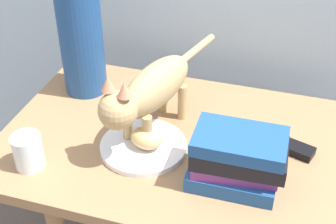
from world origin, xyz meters
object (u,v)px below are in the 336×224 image
at_px(bread_roll, 146,138).
at_px(plate, 143,146).
at_px(green_vase, 81,36).
at_px(tv_remote, 284,144).
at_px(book_stack, 237,159).
at_px(candle_jar, 28,153).
at_px(side_table, 168,161).
at_px(cat, 149,91).

bearing_deg(bread_roll, plate, 151.95).
relative_size(green_vase, tv_remote, 2.26).
relative_size(plate, bread_roll, 2.66).
distance_m(plate, book_stack, 0.25).
bearing_deg(plate, book_stack, -11.21).
bearing_deg(candle_jar, bread_roll, 27.98).
bearing_deg(book_stack, candle_jar, -169.33).
relative_size(side_table, candle_jar, 9.88).
bearing_deg(side_table, book_stack, -29.00).
bearing_deg(plate, green_vase, 139.87).
distance_m(bread_roll, candle_jar, 0.28).
relative_size(book_stack, candle_jar, 2.49).
relative_size(plate, green_vase, 0.63).
bearing_deg(plate, tv_remote, 17.70).
relative_size(side_table, bread_roll, 10.50).
height_order(bread_roll, tv_remote, bread_roll).
bearing_deg(plate, side_table, 52.24).
bearing_deg(side_table, tv_remote, 9.28).
xyz_separation_m(side_table, candle_jar, (-0.28, -0.19, 0.12)).
xyz_separation_m(side_table, plate, (-0.05, -0.06, 0.09)).
distance_m(cat, book_stack, 0.27).
bearing_deg(cat, tv_remote, 7.83).
bearing_deg(green_vase, plate, -40.13).
xyz_separation_m(plate, bread_roll, (0.01, -0.01, 0.03)).
bearing_deg(book_stack, side_table, 151.00).
xyz_separation_m(bread_roll, book_stack, (0.23, -0.04, 0.03)).
height_order(bread_roll, green_vase, green_vase).
bearing_deg(side_table, candle_jar, -145.21).
distance_m(side_table, green_vase, 0.41).
distance_m(plate, green_vase, 0.36).
bearing_deg(tv_remote, side_table, -152.63).
bearing_deg(plate, cat, 91.31).
relative_size(plate, book_stack, 1.01).
bearing_deg(green_vase, tv_remote, -10.30).
xyz_separation_m(plate, book_stack, (0.24, -0.05, 0.06)).
relative_size(plate, candle_jar, 2.50).
distance_m(bread_roll, book_stack, 0.23).
height_order(green_vase, tv_remote, green_vase).
xyz_separation_m(bread_roll, tv_remote, (0.32, 0.11, -0.03)).
bearing_deg(tv_remote, candle_jar, -138.80).
height_order(bread_roll, book_stack, book_stack).
height_order(book_stack, green_vase, green_vase).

